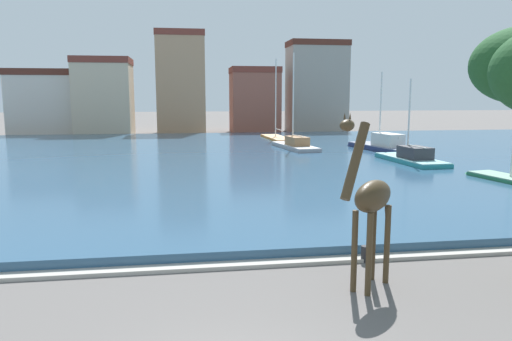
% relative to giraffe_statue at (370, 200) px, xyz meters
% --- Properties ---
extents(harbor_water, '(91.22, 46.68, 0.40)m').
position_rel_giraffe_statue_xyz_m(harbor_water, '(-4.08, 25.69, -2.16)').
color(harbor_water, '#2D5170').
rests_on(harbor_water, ground).
extents(quay_edge_coping, '(91.22, 0.50, 0.12)m').
position_rel_giraffe_statue_xyz_m(quay_edge_coping, '(-4.08, 2.10, -2.30)').
color(quay_edge_coping, '#ADA89E').
rests_on(quay_edge_coping, ground).
extents(giraffe_statue, '(2.20, 2.07, 4.62)m').
position_rel_giraffe_statue_xyz_m(giraffe_statue, '(0.00, 0.00, 0.00)').
color(giraffe_statue, '#42331E').
rests_on(giraffe_statue, ground).
extents(sailboat_orange, '(2.33, 9.24, 8.91)m').
position_rel_giraffe_statue_xyz_m(sailboat_orange, '(5.23, 40.09, -2.01)').
color(sailboat_orange, orange).
rests_on(sailboat_orange, ground).
extents(sailboat_navy, '(3.58, 9.66, 7.00)m').
position_rel_giraffe_statue_xyz_m(sailboat_navy, '(11.99, 27.64, -1.75)').
color(sailboat_navy, navy).
rests_on(sailboat_navy, ground).
extents(sailboat_teal, '(2.61, 7.84, 6.18)m').
position_rel_giraffe_statue_xyz_m(sailboat_teal, '(10.99, 20.35, -1.85)').
color(sailboat_teal, teal).
rests_on(sailboat_teal, ground).
extents(sailboat_grey, '(3.01, 8.38, 8.70)m').
position_rel_giraffe_statue_xyz_m(sailboat_grey, '(4.96, 30.29, -1.84)').
color(sailboat_grey, '#939399').
rests_on(sailboat_grey, ground).
extents(sailboat_green, '(2.56, 6.71, 8.62)m').
position_rel_giraffe_statue_xyz_m(sailboat_green, '(12.86, 12.11, -1.98)').
color(sailboat_green, '#236B42').
rests_on(sailboat_green, ground).
extents(mooring_bollard, '(0.24, 0.24, 0.50)m').
position_rel_giraffe_statue_xyz_m(mooring_bollard, '(0.69, 1.95, -2.11)').
color(mooring_bollard, '#232326').
rests_on(mooring_bollard, ground).
extents(townhouse_end_terrace, '(8.55, 7.29, 8.29)m').
position_rel_giraffe_statue_xyz_m(townhouse_end_terrace, '(-21.84, 54.16, 1.80)').
color(townhouse_end_terrace, beige).
rests_on(townhouse_end_terrace, ground).
extents(townhouse_corner_house, '(6.96, 6.43, 9.72)m').
position_rel_giraffe_statue_xyz_m(townhouse_corner_house, '(-14.50, 52.20, 2.52)').
color(townhouse_corner_house, '#C6B293').
rests_on(townhouse_corner_house, ground).
extents(townhouse_narrow_midrow, '(6.38, 5.66, 13.39)m').
position_rel_giraffe_statue_xyz_m(townhouse_narrow_midrow, '(-4.88, 54.20, 4.35)').
color(townhouse_narrow_midrow, tan).
rests_on(townhouse_narrow_midrow, ground).
extents(townhouse_tall_gabled, '(6.57, 5.67, 8.82)m').
position_rel_giraffe_statue_xyz_m(townhouse_tall_gabled, '(5.06, 54.19, 2.07)').
color(townhouse_tall_gabled, '#8E5142').
rests_on(townhouse_tall_gabled, ground).
extents(townhouse_wide_warehouse, '(8.16, 5.14, 12.54)m').
position_rel_giraffe_statue_xyz_m(townhouse_wide_warehouse, '(14.01, 54.99, 3.92)').
color(townhouse_wide_warehouse, gray).
rests_on(townhouse_wide_warehouse, ground).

